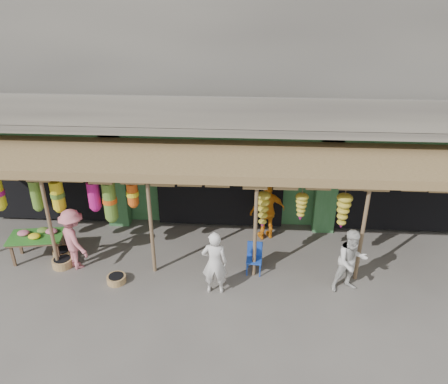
# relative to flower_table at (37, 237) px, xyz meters

# --- Properties ---
(ground) EXTENTS (80.00, 80.00, 0.00)m
(ground) POSITION_rel_flower_table_xyz_m (4.62, -0.17, -0.65)
(ground) COLOR #514C47
(ground) RESTS_ON ground
(building) EXTENTS (16.40, 6.80, 7.00)m
(building) POSITION_rel_flower_table_xyz_m (4.62, 4.70, 2.71)
(building) COLOR gray
(building) RESTS_ON ground
(awning) EXTENTS (14.00, 2.70, 2.79)m
(awning) POSITION_rel_flower_table_xyz_m (4.48, 0.64, 1.93)
(awning) COLOR brown
(awning) RESTS_ON ground
(flower_table) EXTENTS (1.46, 1.00, 0.81)m
(flower_table) POSITION_rel_flower_table_xyz_m (0.00, 0.00, 0.00)
(flower_table) COLOR brown
(flower_table) RESTS_ON ground
(blue_chair) EXTENTS (0.40, 0.41, 0.80)m
(blue_chair) POSITION_rel_flower_table_xyz_m (5.62, -0.21, -0.21)
(blue_chair) COLOR #193FA7
(blue_chair) RESTS_ON ground
(basket_left) EXTENTS (0.61, 0.61, 0.22)m
(basket_left) POSITION_rel_flower_table_xyz_m (0.71, -0.32, -0.55)
(basket_left) COLOR #8C6240
(basket_left) RESTS_ON ground
(basket_mid) EXTENTS (0.48, 0.48, 0.18)m
(basket_mid) POSITION_rel_flower_table_xyz_m (2.28, -0.88, -0.57)
(basket_mid) COLOR olive
(basket_mid) RESTS_ON ground
(basket_right) EXTENTS (0.64, 0.64, 0.23)m
(basket_right) POSITION_rel_flower_table_xyz_m (0.57, 0.07, -0.54)
(basket_right) COLOR #A87A4E
(basket_right) RESTS_ON ground
(person_front) EXTENTS (0.60, 0.40, 1.62)m
(person_front) POSITION_rel_flower_table_xyz_m (4.70, -1.06, 0.16)
(person_front) COLOR silver
(person_front) RESTS_ON ground
(person_right) EXTENTS (0.92, 0.80, 1.62)m
(person_right) POSITION_rel_flower_table_xyz_m (7.84, -0.80, 0.15)
(person_right) COLOR beige
(person_right) RESTS_ON ground
(person_vendor) EXTENTS (1.09, 0.73, 1.72)m
(person_vendor) POSITION_rel_flower_table_xyz_m (5.97, 1.37, 0.21)
(person_vendor) COLOR orange
(person_vendor) RESTS_ON ground
(person_shopper) EXTENTS (1.18, 1.17, 1.63)m
(person_shopper) POSITION_rel_flower_table_xyz_m (1.12, -0.30, 0.16)
(person_shopper) COLOR #CC6C76
(person_shopper) RESTS_ON ground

